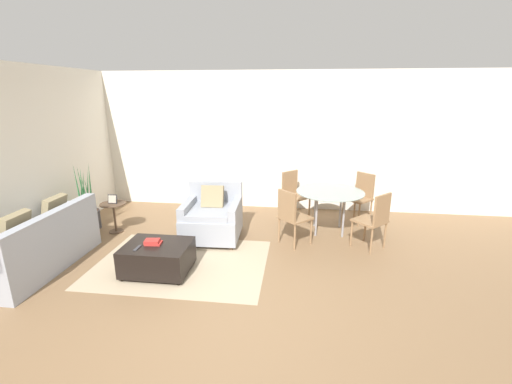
{
  "coord_description": "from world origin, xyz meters",
  "views": [
    {
      "loc": [
        0.85,
        -3.23,
        2.33
      ],
      "look_at": [
        0.17,
        2.16,
        0.75
      ],
      "focal_mm": 24.0,
      "sensor_mm": 36.0,
      "label": 1
    }
  ],
  "objects_px": {
    "potted_plant": "(88,214)",
    "dining_chair_near_right": "(375,217)",
    "tv_remote_primary": "(137,248)",
    "dining_chair_near_left": "(291,214)",
    "dining_table": "(330,196)",
    "couch": "(37,248)",
    "dining_chair_far_right": "(361,194)",
    "armchair": "(212,218)",
    "ottoman": "(158,257)",
    "side_table": "(114,212)",
    "dining_chair_far_left": "(293,191)",
    "picture_frame": "(112,199)",
    "book_stack": "(153,242)"
  },
  "relations": [
    {
      "from": "side_table",
      "to": "dining_chair_near_right",
      "type": "distance_m",
      "value": 4.29
    },
    {
      "from": "dining_table",
      "to": "dining_chair_near_left",
      "type": "relative_size",
      "value": 1.27
    },
    {
      "from": "armchair",
      "to": "dining_table",
      "type": "relative_size",
      "value": 0.83
    },
    {
      "from": "tv_remote_primary",
      "to": "dining_chair_far_left",
      "type": "relative_size",
      "value": 0.19
    },
    {
      "from": "couch",
      "to": "dining_chair_near_left",
      "type": "relative_size",
      "value": 1.96
    },
    {
      "from": "dining_table",
      "to": "dining_chair_near_right",
      "type": "height_order",
      "value": "dining_chair_near_right"
    },
    {
      "from": "armchair",
      "to": "side_table",
      "type": "xyz_separation_m",
      "value": [
        -1.73,
        0.04,
        0.01
      ]
    },
    {
      "from": "potted_plant",
      "to": "dining_table",
      "type": "xyz_separation_m",
      "value": [
        4.2,
        0.4,
        0.38
      ]
    },
    {
      "from": "tv_remote_primary",
      "to": "potted_plant",
      "type": "height_order",
      "value": "potted_plant"
    },
    {
      "from": "couch",
      "to": "potted_plant",
      "type": "relative_size",
      "value": 1.49
    },
    {
      "from": "armchair",
      "to": "book_stack",
      "type": "xyz_separation_m",
      "value": [
        -0.51,
        -1.18,
        0.07
      ]
    },
    {
      "from": "tv_remote_primary",
      "to": "dining_chair_far_right",
      "type": "distance_m",
      "value": 4.06
    },
    {
      "from": "armchair",
      "to": "tv_remote_primary",
      "type": "height_order",
      "value": "armchair"
    },
    {
      "from": "ottoman",
      "to": "potted_plant",
      "type": "xyz_separation_m",
      "value": [
        -1.83,
        1.32,
        0.05
      ]
    },
    {
      "from": "side_table",
      "to": "tv_remote_primary",
      "type": "bearing_deg",
      "value": -51.65
    },
    {
      "from": "dining_chair_near_right",
      "to": "dining_table",
      "type": "bearing_deg",
      "value": 135.0
    },
    {
      "from": "dining_chair_near_right",
      "to": "dining_chair_near_left",
      "type": "bearing_deg",
      "value": 180.0
    },
    {
      "from": "tv_remote_primary",
      "to": "dining_chair_near_right",
      "type": "height_order",
      "value": "dining_chair_near_right"
    },
    {
      "from": "couch",
      "to": "dining_chair_far_left",
      "type": "height_order",
      "value": "couch"
    },
    {
      "from": "dining_chair_near_right",
      "to": "dining_chair_far_right",
      "type": "height_order",
      "value": "same"
    },
    {
      "from": "ottoman",
      "to": "dining_table",
      "type": "height_order",
      "value": "dining_table"
    },
    {
      "from": "ottoman",
      "to": "armchair",
      "type": "bearing_deg",
      "value": 69.36
    },
    {
      "from": "side_table",
      "to": "book_stack",
      "type": "bearing_deg",
      "value": -44.81
    },
    {
      "from": "dining_table",
      "to": "dining_chair_far_left",
      "type": "height_order",
      "value": "dining_chair_far_left"
    },
    {
      "from": "ottoman",
      "to": "potted_plant",
      "type": "distance_m",
      "value": 2.26
    },
    {
      "from": "armchair",
      "to": "ottoman",
      "type": "xyz_separation_m",
      "value": [
        -0.45,
        -1.2,
        -0.14
      ]
    },
    {
      "from": "side_table",
      "to": "dining_chair_far_right",
      "type": "height_order",
      "value": "dining_chair_far_right"
    },
    {
      "from": "dining_table",
      "to": "dining_chair_near_right",
      "type": "xyz_separation_m",
      "value": [
        0.63,
        -0.63,
        -0.13
      ]
    },
    {
      "from": "ottoman",
      "to": "dining_table",
      "type": "distance_m",
      "value": 2.97
    },
    {
      "from": "dining_chair_near_right",
      "to": "couch",
      "type": "bearing_deg",
      "value": -165.68
    },
    {
      "from": "book_stack",
      "to": "side_table",
      "type": "distance_m",
      "value": 1.73
    },
    {
      "from": "couch",
      "to": "side_table",
      "type": "distance_m",
      "value": 1.39
    },
    {
      "from": "dining_chair_far_left",
      "to": "dining_chair_far_right",
      "type": "height_order",
      "value": "same"
    },
    {
      "from": "side_table",
      "to": "armchair",
      "type": "bearing_deg",
      "value": -1.24
    },
    {
      "from": "armchair",
      "to": "side_table",
      "type": "height_order",
      "value": "armchair"
    },
    {
      "from": "side_table",
      "to": "couch",
      "type": "bearing_deg",
      "value": -106.27
    },
    {
      "from": "tv_remote_primary",
      "to": "dining_chair_far_right",
      "type": "bearing_deg",
      "value": 37.84
    },
    {
      "from": "potted_plant",
      "to": "dining_chair_near_right",
      "type": "bearing_deg",
      "value": -2.66
    },
    {
      "from": "ottoman",
      "to": "picture_frame",
      "type": "bearing_deg",
      "value": 136.15
    },
    {
      "from": "tv_remote_primary",
      "to": "dining_chair_far_left",
      "type": "height_order",
      "value": "dining_chair_far_left"
    },
    {
      "from": "couch",
      "to": "armchair",
      "type": "height_order",
      "value": "couch"
    },
    {
      "from": "picture_frame",
      "to": "dining_chair_far_left",
      "type": "relative_size",
      "value": 0.18
    },
    {
      "from": "side_table",
      "to": "dining_table",
      "type": "relative_size",
      "value": 0.46
    },
    {
      "from": "tv_remote_primary",
      "to": "dining_chair_near_left",
      "type": "distance_m",
      "value": 2.3
    },
    {
      "from": "dining_table",
      "to": "couch",
      "type": "bearing_deg",
      "value": -155.74
    },
    {
      "from": "potted_plant",
      "to": "dining_chair_near_left",
      "type": "height_order",
      "value": "potted_plant"
    },
    {
      "from": "dining_chair_near_right",
      "to": "dining_chair_far_right",
      "type": "distance_m",
      "value": 1.26
    },
    {
      "from": "armchair",
      "to": "potted_plant",
      "type": "height_order",
      "value": "potted_plant"
    },
    {
      "from": "picture_frame",
      "to": "dining_table",
      "type": "xyz_separation_m",
      "value": [
        3.66,
        0.49,
        0.05
      ]
    },
    {
      "from": "ottoman",
      "to": "book_stack",
      "type": "relative_size",
      "value": 3.68
    }
  ]
}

